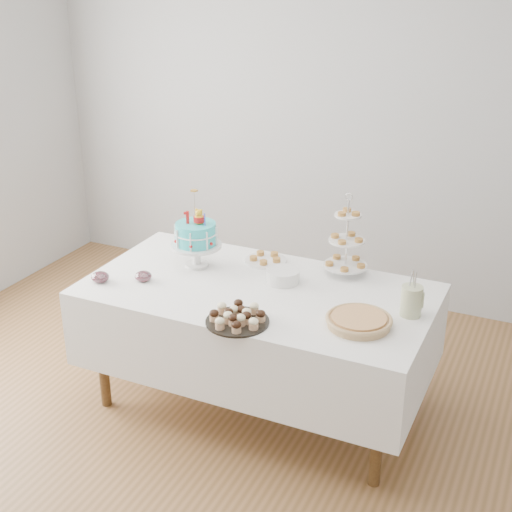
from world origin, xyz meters
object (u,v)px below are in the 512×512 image
at_px(jam_bowl_b, 143,276).
at_px(table, 258,325).
at_px(pie, 359,321).
at_px(pastry_plate, 266,259).
at_px(plate_stack, 283,276).
at_px(utensil_pitcher, 412,300).
at_px(tiered_stand, 347,241).
at_px(jam_bowl_a, 100,277).
at_px(cupcake_tray, 237,316).
at_px(birthday_cake, 196,246).

bearing_deg(jam_bowl_b, table, 15.96).
height_order(pie, jam_bowl_b, jam_bowl_b).
xyz_separation_m(pastry_plate, jam_bowl_b, (-0.52, -0.54, 0.01)).
xyz_separation_m(pie, plate_stack, (-0.54, 0.31, 0.01)).
distance_m(plate_stack, utensil_pitcher, 0.76).
bearing_deg(pastry_plate, plate_stack, -47.22).
distance_m(pie, pastry_plate, 0.92).
bearing_deg(tiered_stand, utensil_pitcher, -36.61).
relative_size(table, jam_bowl_b, 20.05).
bearing_deg(jam_bowl_a, table, 19.36).
distance_m(cupcake_tray, jam_bowl_b, 0.74).
relative_size(pastry_plate, utensil_pitcher, 1.03).
distance_m(jam_bowl_a, jam_bowl_b, 0.24).
xyz_separation_m(table, birthday_cake, (-0.45, 0.13, 0.35)).
xyz_separation_m(table, jam_bowl_b, (-0.63, -0.18, 0.25)).
bearing_deg(table, plate_stack, 56.03).
relative_size(jam_bowl_a, utensil_pitcher, 0.41).
bearing_deg(tiered_stand, table, -133.79).
height_order(cupcake_tray, jam_bowl_a, cupcake_tray).
distance_m(table, pastry_plate, 0.45).
distance_m(cupcake_tray, pie, 0.60).
bearing_deg(table, tiered_stand, 46.21).
height_order(jam_bowl_b, utensil_pitcher, utensil_pitcher).
distance_m(birthday_cake, jam_bowl_a, 0.58).
bearing_deg(utensil_pitcher, birthday_cake, 171.54).
xyz_separation_m(birthday_cake, cupcake_tray, (0.53, -0.53, -0.09)).
distance_m(jam_bowl_a, utensil_pitcher, 1.72).
relative_size(table, pastry_plate, 7.59).
height_order(cupcake_tray, tiered_stand, tiered_stand).
bearing_deg(cupcake_tray, tiered_stand, 69.11).
xyz_separation_m(tiered_stand, plate_stack, (-0.28, -0.25, -0.17)).
height_order(table, plate_stack, plate_stack).
xyz_separation_m(table, utensil_pitcher, (0.84, 0.05, 0.31)).
xyz_separation_m(table, cupcake_tray, (0.07, -0.40, 0.26)).
bearing_deg(jam_bowl_b, cupcake_tray, -17.41).
relative_size(pie, tiered_stand, 0.68).
xyz_separation_m(plate_stack, jam_bowl_b, (-0.72, -0.32, -0.01)).
bearing_deg(jam_bowl_b, pastry_plate, 46.25).
bearing_deg(cupcake_tray, pastry_plate, 103.80).
bearing_deg(pie, plate_stack, 150.03).
distance_m(table, plate_stack, 0.31).
bearing_deg(pie, jam_bowl_a, -175.39).
relative_size(pie, pastry_plate, 1.32).
height_order(tiered_stand, plate_stack, tiered_stand).
height_order(table, jam_bowl_b, jam_bowl_b).
distance_m(birthday_cake, cupcake_tray, 0.75).
bearing_deg(pastry_plate, pie, -35.56).
bearing_deg(cupcake_tray, jam_bowl_b, 162.59).
bearing_deg(plate_stack, cupcake_tray, -92.03).
height_order(birthday_cake, jam_bowl_a, birthday_cake).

